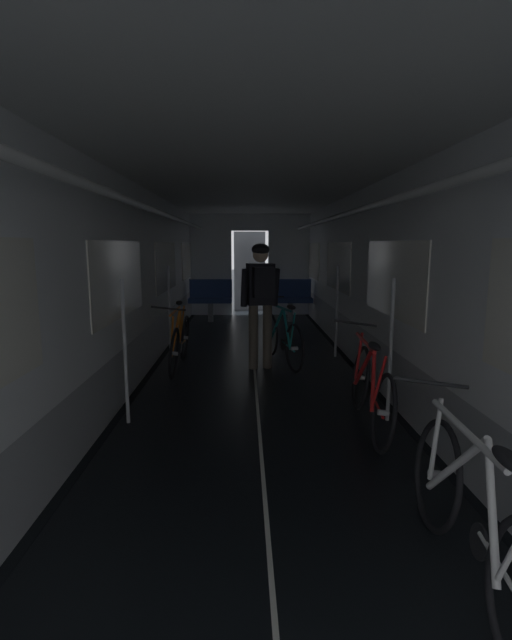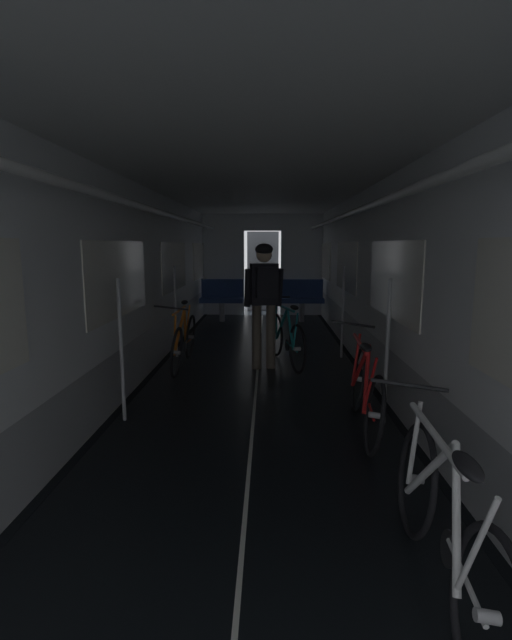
% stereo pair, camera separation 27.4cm
% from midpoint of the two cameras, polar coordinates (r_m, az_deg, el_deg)
% --- Properties ---
extents(ground_plane, '(60.00, 60.00, 0.00)m').
position_cam_midpoint_polar(ground_plane, '(2.73, -1.40, -29.32)').
color(ground_plane, black).
extents(train_car_shell, '(3.14, 12.34, 2.57)m').
position_cam_midpoint_polar(train_car_shell, '(5.73, -1.50, 9.28)').
color(train_car_shell, black).
rests_on(train_car_shell, ground).
extents(bench_seat_far_left, '(0.98, 0.51, 0.95)m').
position_cam_midpoint_polar(bench_seat_far_left, '(10.31, -6.49, 2.97)').
color(bench_seat_far_left, gray).
rests_on(bench_seat_far_left, ground).
extents(bench_seat_far_right, '(0.98, 0.51, 0.95)m').
position_cam_midpoint_polar(bench_seat_far_right, '(10.31, 3.55, 3.01)').
color(bench_seat_far_right, gray).
rests_on(bench_seat_far_right, ground).
extents(bicycle_white, '(0.44, 1.69, 0.95)m').
position_cam_midpoint_polar(bicycle_white, '(2.61, 22.71, -21.93)').
color(bicycle_white, black).
rests_on(bicycle_white, ground).
extents(bicycle_red, '(0.44, 1.69, 0.95)m').
position_cam_midpoint_polar(bicycle_red, '(4.40, 12.40, -8.39)').
color(bicycle_red, black).
rests_on(bicycle_red, ground).
extents(bicycle_orange, '(0.44, 1.69, 0.95)m').
position_cam_midpoint_polar(bicycle_orange, '(6.45, -10.76, -2.65)').
color(bicycle_orange, black).
rests_on(bicycle_orange, ground).
extents(person_cyclist_aisle, '(0.56, 0.44, 1.73)m').
position_cam_midpoint_polar(person_cyclist_aisle, '(6.20, -0.65, 3.49)').
color(person_cyclist_aisle, brown).
rests_on(person_cyclist_aisle, ground).
extents(bicycle_teal_in_aisle, '(0.60, 1.64, 0.94)m').
position_cam_midpoint_polar(bicycle_teal_in_aisle, '(6.58, 2.05, -2.23)').
color(bicycle_teal_in_aisle, black).
rests_on(bicycle_teal_in_aisle, ground).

